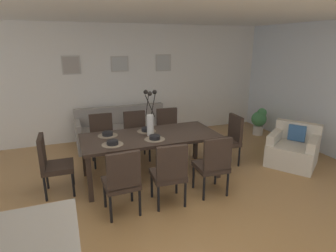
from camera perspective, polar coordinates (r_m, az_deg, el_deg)
The scene contains 27 objects.
ground_plane at distance 4.07m, azimuth 0.64°, elevation -15.78°, with size 9.00×9.00×0.00m, color #A87A47.
back_wall_panel at distance 6.63m, azimuth -9.79°, elevation 8.75°, with size 9.00×0.10×2.60m, color white.
ceiling_panel at distance 3.84m, azimuth -1.61°, elevation 23.45°, with size 9.00×7.20×0.08m, color white.
dining_table at distance 4.57m, azimuth -3.56°, elevation -2.66°, with size 2.20×0.99×0.74m.
dining_chair_near_left at distance 3.67m, azimuth -9.35°, elevation -10.74°, with size 0.46×0.46×0.92m.
dining_chair_near_right at distance 5.33m, azimuth -13.26°, elevation -2.10°, with size 0.45×0.45×0.92m.
dining_chair_far_left at distance 3.83m, azimuth 0.33°, elevation -9.29°, with size 0.47×0.47×0.92m.
dining_chair_far_right at distance 5.42m, azimuth -6.54°, elevation -1.44°, with size 0.45×0.45×0.92m.
dining_chair_mid_left at distance 4.13m, azimuth 9.27°, elevation -7.47°, with size 0.46×0.46×0.92m.
dining_chair_mid_right at distance 5.62m, azimuth 0.08°, elevation -0.66°, with size 0.47×0.47×0.92m.
dining_chair_head_west at distance 4.45m, azimuth -22.70°, elevation -6.83°, with size 0.45×0.45×0.92m.
dining_chair_head_east at distance 5.27m, azimuth 12.47°, elevation -2.28°, with size 0.46×0.46×0.92m.
centerpiece_vase at distance 4.47m, azimuth -3.63°, elevation 1.56°, with size 0.21×0.23×0.73m.
placemat_near_left at distance 4.21m, azimuth -11.28°, elevation -3.73°, with size 0.32×0.32×0.01m, color #7F705B.
bowl_near_left at distance 4.19m, azimuth -11.31°, elevation -3.25°, with size 0.17×0.17×0.07m.
placemat_near_right at distance 4.62m, azimuth -12.24°, elevation -1.91°, with size 0.32×0.32×0.01m, color #7F705B.
bowl_near_right at distance 4.61m, azimuth -12.27°, elevation -1.48°, with size 0.17×0.17×0.07m.
placemat_far_left at distance 4.35m, azimuth -2.70°, elevation -2.72°, with size 0.32×0.32×0.01m, color #7F705B.
bowl_far_left at distance 4.34m, azimuth -2.70°, elevation -2.25°, with size 0.17×0.17×0.07m.
placemat_far_right at distance 4.75m, azimuth -4.38°, elevation -1.05°, with size 0.32×0.32×0.01m, color #7F705B.
bowl_far_right at distance 4.74m, azimuth -4.39°, elevation -0.62°, with size 0.17×0.17×0.07m.
sofa at distance 6.31m, azimuth -9.06°, elevation -1.14°, with size 2.03×0.84×0.80m.
armchair at distance 5.69m, azimuth 24.21°, elevation -4.39°, with size 1.11×1.11×0.75m.
framed_picture_left at distance 6.40m, azimuth -19.19°, elevation 11.68°, with size 0.38×0.03×0.39m.
framed_picture_center at distance 6.52m, azimuth -9.81°, elevation 12.42°, with size 0.39×0.03×0.34m.
framed_picture_right at distance 6.80m, azimuth -0.96°, elevation 12.82°, with size 0.37×0.03×0.39m.
potted_plant at distance 7.17m, azimuth 18.15°, elevation 1.16°, with size 0.36×0.36×0.67m.
Camera 1 is at (-1.26, -3.20, 2.19)m, focal length 29.79 mm.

